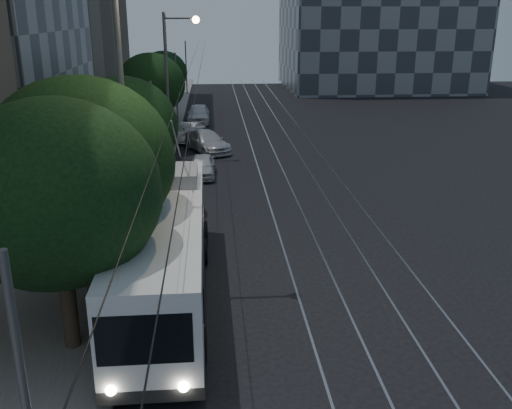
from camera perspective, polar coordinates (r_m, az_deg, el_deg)
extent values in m
plane|color=black|center=(19.65, 3.27, -8.72)|extent=(120.00, 120.00, 0.00)
cube|color=slate|center=(38.67, -11.84, 4.87)|extent=(5.00, 90.00, 0.15)
cube|color=#97989F|center=(38.45, -0.22, 5.08)|extent=(0.08, 90.00, 0.02)
cube|color=#97989F|center=(38.58, 1.92, 5.12)|extent=(0.08, 90.00, 0.02)
cube|color=#97989F|center=(38.78, 4.22, 5.15)|extent=(0.08, 90.00, 0.02)
cube|color=#97989F|center=(39.02, 6.32, 5.17)|extent=(0.08, 90.00, 0.02)
cylinder|color=black|center=(37.47, -6.72, 13.28)|extent=(0.02, 90.00, 0.02)
cylinder|color=black|center=(37.45, -5.62, 13.31)|extent=(0.02, 90.00, 0.02)
cylinder|color=#5D5D5F|center=(28.09, -10.20, 5.97)|extent=(0.14, 0.14, 6.00)
cylinder|color=#5D5D5F|center=(47.75, -7.95, 11.22)|extent=(0.14, 0.14, 6.00)
cylinder|color=#5D5D5F|center=(67.61, -7.00, 13.39)|extent=(0.14, 0.14, 6.00)
cube|color=silver|center=(18.79, -9.15, -4.39)|extent=(2.63, 11.82, 2.80)
cube|color=black|center=(19.31, -8.96, -7.81)|extent=(2.67, 11.86, 0.34)
cube|color=black|center=(19.19, -9.06, -3.48)|extent=(2.66, 9.36, 1.03)
cube|color=black|center=(13.46, -11.12, -13.09)|extent=(2.21, 0.10, 1.28)
cube|color=black|center=(24.22, -8.14, 1.52)|extent=(2.01, 0.10, 0.98)
cube|color=#28F450|center=(13.02, -11.36, -9.78)|extent=(1.57, 0.08, 0.31)
cube|color=gray|center=(21.03, -8.78, 2.89)|extent=(2.13, 2.18, 0.49)
sphere|color=white|center=(14.25, -14.30, -17.55)|extent=(0.26, 0.26, 0.26)
sphere|color=white|center=(14.05, -7.25, -17.63)|extent=(0.26, 0.26, 0.26)
cylinder|color=#5D5D5F|center=(21.80, -9.50, 6.21)|extent=(0.06, 4.45, 2.41)
cylinder|color=#5D5D5F|center=(21.76, -7.94, 6.27)|extent=(0.06, 4.45, 2.41)
cylinder|color=black|center=(16.20, -14.31, -13.77)|extent=(0.29, 0.98, 0.98)
cylinder|color=black|center=(15.95, -5.52, -13.78)|extent=(0.29, 0.98, 0.98)
cylinder|color=black|center=(21.78, -11.63, -4.81)|extent=(0.29, 0.98, 0.98)
cylinder|color=black|center=(21.60, -5.27, -4.70)|extent=(0.29, 0.98, 0.98)
cylinder|color=black|center=(23.51, -11.10, -2.99)|extent=(0.29, 0.98, 0.98)
cylinder|color=black|center=(23.34, -5.22, -2.87)|extent=(0.29, 0.98, 0.98)
imported|color=#B6BABE|center=(28.15, -7.99, 1.31)|extent=(2.73, 5.34, 1.44)
imported|color=silver|center=(33.15, -5.40, 3.86)|extent=(1.52, 3.62, 1.22)
imported|color=#B7B6BB|center=(39.21, -4.91, 6.29)|extent=(3.67, 5.08, 1.37)
imported|color=silver|center=(42.66, -6.87, 7.17)|extent=(2.34, 4.09, 1.27)
imported|color=white|center=(49.74, -5.77, 9.02)|extent=(1.86, 4.62, 1.57)
cylinder|color=#33261C|center=(16.74, -18.17, -9.89)|extent=(0.44, 0.44, 2.57)
ellipsoid|color=black|center=(15.49, -19.40, 1.07)|extent=(5.48, 5.48, 4.93)
cylinder|color=#33261C|center=(19.37, -16.19, -5.75)|extent=(0.44, 0.44, 2.53)
ellipsoid|color=black|center=(18.27, -17.15, 4.13)|extent=(5.80, 5.80, 5.22)
cylinder|color=#33261C|center=(27.42, -12.73, 1.45)|extent=(0.44, 0.44, 2.27)
ellipsoid|color=black|center=(26.71, -13.19, 7.63)|extent=(4.99, 4.99, 4.49)
cylinder|color=#33261C|center=(40.23, -10.20, 7.39)|extent=(0.44, 0.44, 2.74)
ellipsoid|color=black|center=(39.75, -10.45, 11.76)|extent=(4.59, 4.59, 4.13)
cylinder|color=#33261C|center=(42.24, -10.28, 7.65)|extent=(0.44, 0.44, 2.37)
ellipsoid|color=black|center=(41.82, -10.50, 11.37)|extent=(4.21, 4.21, 3.79)
cylinder|color=#33261C|center=(50.73, -9.07, 9.70)|extent=(0.44, 0.44, 2.67)
ellipsoid|color=black|center=(50.37, -9.24, 12.89)|extent=(4.03, 4.03, 3.62)
cylinder|color=#5D5D5F|center=(18.42, -13.07, 7.92)|extent=(0.20, 0.20, 11.49)
cylinder|color=#5D5D5F|center=(36.69, -8.86, 11.40)|extent=(0.20, 0.20, 9.07)
cylinder|color=#5D5D5F|center=(36.35, -7.55, 17.99)|extent=(2.00, 0.12, 0.12)
sphere|color=#F2C685|center=(36.32, -6.04, 17.90)|extent=(0.44, 0.44, 0.44)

